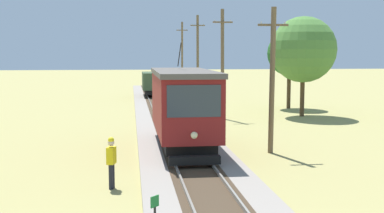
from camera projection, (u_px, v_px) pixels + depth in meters
red_tram at (183, 105)px, 22.81m from camera, size 2.60×8.54×4.79m
freight_car at (154, 83)px, 50.58m from camera, size 2.40×5.20×2.31m
utility_pole_near_tram at (272, 79)px, 22.29m from camera, size 1.40×0.41×6.67m
utility_pole_mid at (222, 63)px, 34.29m from camera, size 1.40×0.57×7.66m
utility_pole_far at (198, 57)px, 46.87m from camera, size 1.40×0.53×8.21m
utility_pole_distant at (182, 55)px, 60.98m from camera, size 1.40×0.36×8.45m
gravel_pile at (199, 93)px, 47.72m from camera, size 2.03×2.03×1.40m
track_worker at (111, 160)px, 16.63m from camera, size 0.34×0.43×1.78m
tree_left_near at (290, 54)px, 40.54m from camera, size 3.68×3.68×6.43m
tree_left_far at (303, 50)px, 35.39m from camera, size 4.78×4.78×7.25m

